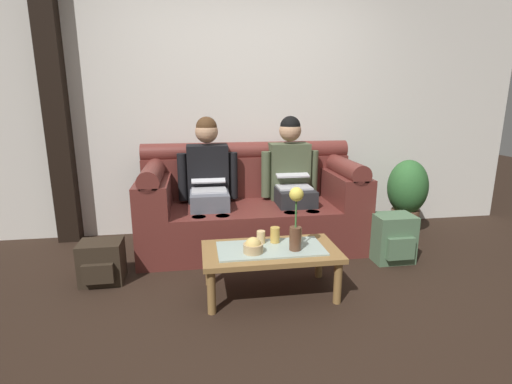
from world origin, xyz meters
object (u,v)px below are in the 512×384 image
person_left (208,179)px  potted_plant (407,194)px  cup_near_right (261,237)px  cup_far_center (297,235)px  couch (251,207)px  flower_vase (296,219)px  snack_bowl (253,246)px  person_right (292,176)px  coffee_table (271,255)px  backpack_right (393,238)px  backpack_left (102,262)px  cup_near_left (275,235)px

person_left → potted_plant: 2.04m
cup_near_right → potted_plant: (1.68, 0.93, 0.03)m
cup_far_center → potted_plant: potted_plant is taller
couch → person_left: 0.49m
flower_vase → snack_bowl: flower_vase is taller
person_right → coffee_table: person_right is taller
cup_far_center → potted_plant: bearing=34.0°
person_left → snack_bowl: size_ratio=8.94×
cup_far_center → backpack_right: size_ratio=0.25×
cup_far_center → potted_plant: 1.71m
cup_far_center → potted_plant: (1.42, 0.96, 0.03)m
person_right → backpack_left: size_ratio=3.75×
couch → cup_near_left: size_ratio=17.83×
person_right → cup_near_right: person_right is taller
coffee_table → snack_bowl: 0.18m
couch → coffee_table: bearing=-90.0°
backpack_right → coffee_table: bearing=-160.8°
person_right → coffee_table: bearing=-111.8°
person_left → person_right: same height
person_right → flower_vase: size_ratio=2.72×
potted_plant → backpack_right: bearing=-126.7°
backpack_left → backpack_right: backpack_right is taller
coffee_table → snack_bowl: size_ratio=7.06×
couch → coffee_table: couch is taller
snack_bowl → cup_near_right: (0.08, 0.17, 0.00)m
flower_vase → cup_near_left: flower_vase is taller
couch → potted_plant: size_ratio=2.61×
cup_near_right → cup_far_center: size_ratio=0.88×
couch → cup_near_right: bearing=-93.4°
person_left → cup_near_left: (0.45, -0.89, -0.25)m
potted_plant → cup_far_center: bearing=-146.0°
couch → cup_near_right: (-0.05, -0.89, 0.03)m
person_right → snack_bowl: person_right is taller
couch → potted_plant: 1.63m
coffee_table → backpack_right: 1.23m
snack_bowl → potted_plant: bearing=32.0°
snack_bowl → cup_far_center: bearing=22.6°
cup_near_left → backpack_left: (-1.30, 0.27, -0.25)m
flower_vase → potted_plant: flower_vase is taller
coffee_table → backpack_left: bearing=163.2°
backpack_left → snack_bowl: bearing=-21.7°
cup_far_center → coffee_table: bearing=-159.7°
snack_bowl → cup_near_right: size_ratio=1.49×
couch → cup_near_left: bearing=-86.7°
person_right → backpack_right: (0.76, -0.58, -0.45)m
person_left → cup_near_right: size_ratio=13.33×
flower_vase → snack_bowl: bearing=-179.6°
couch → backpack_right: (1.16, -0.59, -0.17)m
flower_vase → snack_bowl: 0.35m
backpack_right → potted_plant: 0.82m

